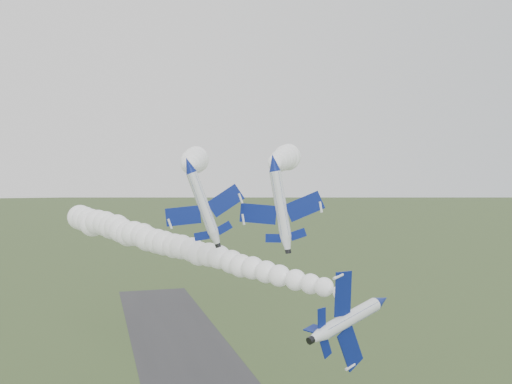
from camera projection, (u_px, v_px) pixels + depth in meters
jet_lead at (382, 301)px, 55.75m from camera, size 5.94×10.76×9.18m
smoke_trail_jet_lead at (169, 243)px, 87.69m from camera, size 36.54×72.35×5.04m
jet_pair_left at (189, 165)px, 68.82m from camera, size 9.36×11.67×3.88m
smoke_trail_jet_pair_left at (194, 161)px, 98.78m from camera, size 15.77×55.20×5.30m
jet_pair_right at (274, 162)px, 72.09m from camera, size 10.63×12.43×3.44m
smoke_trail_jet_pair_right at (284, 159)px, 111.10m from camera, size 30.31×70.53×5.84m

